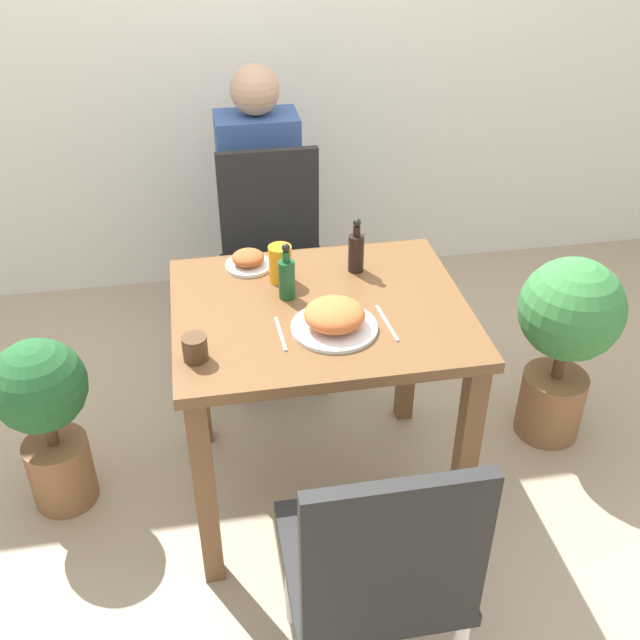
# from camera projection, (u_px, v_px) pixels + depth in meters

# --- Properties ---
(ground_plane) EXTENTS (16.00, 16.00, 0.00)m
(ground_plane) POSITION_uv_depth(u_px,v_px,m) (320.00, 484.00, 2.65)
(ground_plane) COLOR tan
(wall_back) EXTENTS (8.00, 0.05, 2.60)m
(wall_back) POSITION_uv_depth(u_px,v_px,m) (256.00, 6.00, 3.19)
(wall_back) COLOR white
(wall_back) RESTS_ON ground_plane
(dining_table) EXTENTS (0.88, 0.73, 0.75)m
(dining_table) POSITION_uv_depth(u_px,v_px,m) (320.00, 343.00, 2.31)
(dining_table) COLOR brown
(dining_table) RESTS_ON ground_plane
(chair_near) EXTENTS (0.42, 0.42, 0.91)m
(chair_near) POSITION_uv_depth(u_px,v_px,m) (380.00, 568.00, 1.73)
(chair_near) COLOR black
(chair_near) RESTS_ON ground_plane
(chair_far) EXTENTS (0.42, 0.42, 0.91)m
(chair_far) POSITION_uv_depth(u_px,v_px,m) (274.00, 254.00, 2.98)
(chair_far) COLOR black
(chair_far) RESTS_ON ground_plane
(food_plate) EXTENTS (0.25, 0.25, 0.09)m
(food_plate) POSITION_uv_depth(u_px,v_px,m) (334.00, 318.00, 2.11)
(food_plate) COLOR white
(food_plate) RESTS_ON dining_table
(side_plate) EXTENTS (0.15, 0.15, 0.06)m
(side_plate) POSITION_uv_depth(u_px,v_px,m) (248.00, 260.00, 2.41)
(side_plate) COLOR white
(side_plate) RESTS_ON dining_table
(drink_cup) EXTENTS (0.07, 0.07, 0.07)m
(drink_cup) POSITION_uv_depth(u_px,v_px,m) (195.00, 348.00, 2.00)
(drink_cup) COLOR #4C331E
(drink_cup) RESTS_ON dining_table
(juice_glass) EXTENTS (0.07, 0.07, 0.12)m
(juice_glass) POSITION_uv_depth(u_px,v_px,m) (280.00, 264.00, 2.33)
(juice_glass) COLOR orange
(juice_glass) RESTS_ON dining_table
(sauce_bottle) EXTENTS (0.05, 0.05, 0.18)m
(sauce_bottle) POSITION_uv_depth(u_px,v_px,m) (356.00, 251.00, 2.37)
(sauce_bottle) COLOR black
(sauce_bottle) RESTS_ON dining_table
(condiment_bottle) EXTENTS (0.05, 0.05, 0.18)m
(condiment_bottle) POSITION_uv_depth(u_px,v_px,m) (287.00, 277.00, 2.24)
(condiment_bottle) COLOR #194C23
(condiment_bottle) RESTS_ON dining_table
(fork_utensil) EXTENTS (0.01, 0.17, 0.00)m
(fork_utensil) POSITION_uv_depth(u_px,v_px,m) (281.00, 334.00, 2.11)
(fork_utensil) COLOR silver
(fork_utensil) RESTS_ON dining_table
(spoon_utensil) EXTENTS (0.02, 0.18, 0.00)m
(spoon_utensil) POSITION_uv_depth(u_px,v_px,m) (387.00, 323.00, 2.15)
(spoon_utensil) COLOR silver
(spoon_utensil) RESTS_ON dining_table
(potted_plant_left) EXTENTS (0.30, 0.30, 0.65)m
(potted_plant_left) POSITION_uv_depth(u_px,v_px,m) (46.00, 412.00, 2.39)
(potted_plant_left) COLOR brown
(potted_plant_left) RESTS_ON ground_plane
(potted_plant_right) EXTENTS (0.37, 0.37, 0.74)m
(potted_plant_right) POSITION_uv_depth(u_px,v_px,m) (566.00, 333.00, 2.64)
(potted_plant_right) COLOR brown
(potted_plant_right) RESTS_ON ground_plane
(person_figure) EXTENTS (0.34, 0.22, 1.17)m
(person_figure) POSITION_uv_depth(u_px,v_px,m) (260.00, 203.00, 3.24)
(person_figure) COLOR #2D3347
(person_figure) RESTS_ON ground_plane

